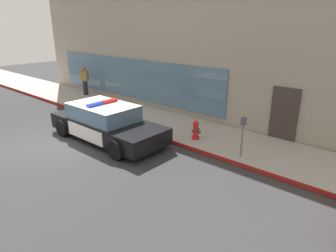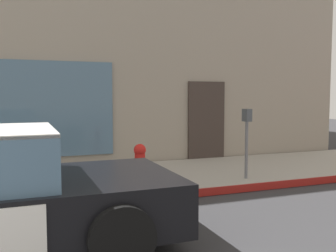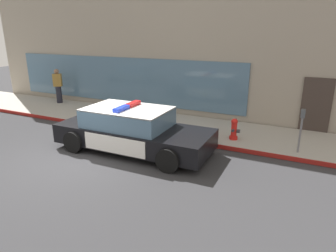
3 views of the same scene
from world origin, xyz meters
The scene contains 2 objects.
fire_hydrant centered at (3.95, 3.28, 0.50)m, with size 0.34×0.39×0.73m.
parking_meter centered at (5.99, 2.99, 1.08)m, with size 0.12×0.18×1.34m.
Camera 2 is at (2.04, -3.16, 1.73)m, focal length 40.22 mm.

